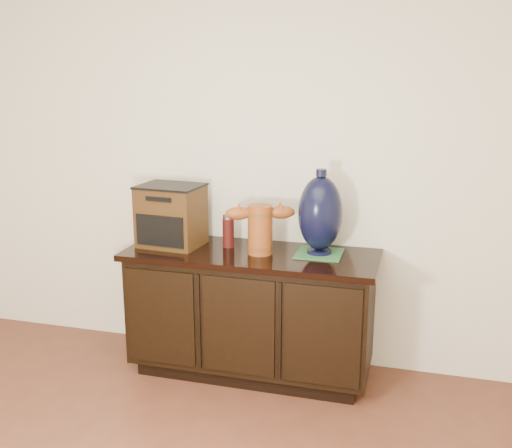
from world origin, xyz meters
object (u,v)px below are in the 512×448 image
(tv_radio, at_px, (171,215))
(lamp_base, at_px, (320,214))
(spray_can, at_px, (228,231))
(sideboard, at_px, (251,312))
(terracotta_vessel, at_px, (260,227))

(tv_radio, relative_size, lamp_base, 0.80)
(lamp_base, xyz_separation_m, spray_can, (-0.54, 0.00, -0.14))
(sideboard, xyz_separation_m, tv_radio, (-0.50, 0.02, 0.55))
(spray_can, bearing_deg, tv_radio, -171.19)
(sideboard, relative_size, lamp_base, 3.03)
(sideboard, distance_m, tv_radio, 0.74)
(terracotta_vessel, bearing_deg, sideboard, 145.74)
(sideboard, distance_m, terracotta_vessel, 0.53)
(tv_radio, distance_m, spray_can, 0.35)
(terracotta_vessel, distance_m, spray_can, 0.24)
(tv_radio, bearing_deg, spray_can, 13.72)
(spray_can, bearing_deg, terracotta_vessel, -20.62)
(sideboard, relative_size, spray_can, 7.29)
(spray_can, bearing_deg, sideboard, -23.39)
(sideboard, bearing_deg, spray_can, 156.61)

